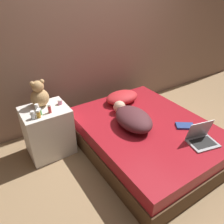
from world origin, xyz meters
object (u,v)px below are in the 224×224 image
teddy_bear (39,95)px  bottle_pink (60,102)px  pillow (122,97)px  bottle_red (49,109)px  book (185,126)px  laptop (202,138)px  bottle_white (37,108)px  person_lying (132,118)px  bottle_clear (33,115)px  bottle_amber (38,114)px  bottle_green (39,112)px

teddy_bear → bottle_pink: 0.25m
pillow → bottle_pink: (-0.91, 0.03, 0.18)m
bottle_red → book: size_ratio=0.44×
laptop → bottle_white: (-1.39, 1.21, 0.22)m
laptop → teddy_bear: (-1.31, 1.34, 0.32)m
bottle_white → person_lying: bearing=-28.6°
bottle_red → bottle_clear: 0.19m
bottle_clear → bottle_amber: bearing=-12.0°
teddy_bear → bottle_white: teddy_bear is taller
laptop → teddy_bear: size_ratio=1.06×
bottle_pink → teddy_bear: bearing=156.3°
bottle_clear → bottle_green: bottle_clear is taller
person_lying → bottle_clear: size_ratio=8.06×
pillow → person_lying: (-0.23, -0.54, 0.02)m
bottle_white → book: bearing=-31.9°
teddy_bear → bottle_amber: bearing=-112.6°
pillow → bottle_red: 1.10m
teddy_bear → bottle_green: teddy_bear is taller
bottle_pink → bottle_amber: bearing=-152.7°
bottle_amber → book: size_ratio=0.39×
teddy_bear → person_lying: bearing=-36.6°
laptop → bottle_amber: 1.80m
pillow → bottle_amber: size_ratio=5.22×
person_lying → laptop: bearing=-51.6°
laptop → book: size_ratio=1.42×
pillow → teddy_bear: 1.15m
bottle_amber → book: bearing=-28.1°
pillow → bottle_amber: bearing=-173.9°
bottle_amber → bottle_white: bearing=80.1°
laptop → teddy_bear: 1.90m
pillow → bottle_amber: (-1.21, -0.13, 0.20)m
pillow → bottle_red: bearing=-174.9°
pillow → bottle_clear: (-1.27, -0.12, 0.20)m
bottle_amber → bottle_pink: size_ratio=1.54×
teddy_bear → bottle_pink: (0.20, -0.09, -0.11)m
laptop → teddy_bear: bearing=147.7°
bottle_clear → bottle_white: 0.13m
pillow → laptop: size_ratio=1.42×
bottle_clear → book: (1.55, -0.81, -0.26)m
bottle_red → book: (1.36, -0.83, -0.27)m
bottle_pink → bottle_green: (-0.28, -0.10, 0.01)m
book → bottle_green: bearing=149.9°
bottle_red → bottle_clear: bottle_red is taller
book → teddy_bear: bearing=143.0°
person_lying → pillow: bearing=73.7°
bottle_amber → bottle_green: bottle_amber is taller
person_lying → bottle_green: 1.08m
bottle_pink → bottle_clear: bearing=-158.0°
bottle_green → laptop: bearing=-39.6°
bottle_amber → bottle_green: (0.02, 0.06, -0.01)m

